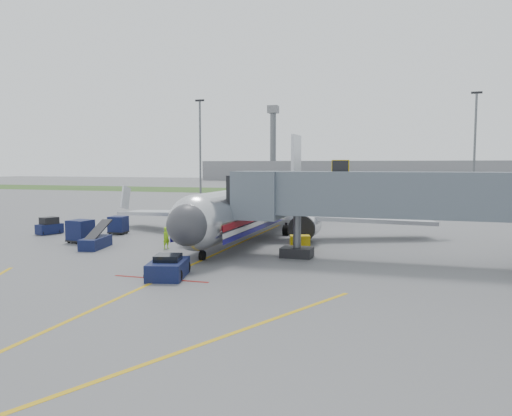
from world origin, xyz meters
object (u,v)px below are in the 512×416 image
(baggage_tug, at_px, (49,227))
(belt_loader, at_px, (96,242))
(pushback_tug, at_px, (168,268))
(ramp_worker, at_px, (166,238))
(airliner, at_px, (259,207))

(baggage_tug, height_order, belt_loader, belt_loader)
(pushback_tug, distance_m, belt_loader, 12.71)
(belt_loader, bearing_deg, ramp_worker, 14.57)
(pushback_tug, xyz_separation_m, ramp_worker, (-4.78, 8.96, 0.29))
(airliner, distance_m, baggage_tug, 19.95)
(airliner, bearing_deg, pushback_tug, -89.33)
(belt_loader, distance_m, ramp_worker, 5.64)
(pushback_tug, bearing_deg, ramp_worker, 118.09)
(airliner, distance_m, belt_loader, 15.18)
(pushback_tug, distance_m, ramp_worker, 10.16)
(baggage_tug, relative_size, belt_loader, 0.59)
(belt_loader, bearing_deg, pushback_tug, -36.39)
(pushback_tug, xyz_separation_m, belt_loader, (-10.23, 7.54, -0.06))
(belt_loader, relative_size, ramp_worker, 2.52)
(pushback_tug, bearing_deg, airliner, 90.67)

